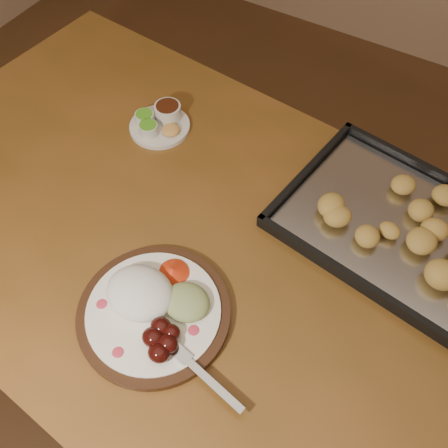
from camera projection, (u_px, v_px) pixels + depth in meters
The scene contains 5 objects.
ground at pixel (207, 388), 1.60m from camera, with size 4.00×4.00×0.00m, color #59311E.
dining_table at pixel (193, 256), 1.12m from camera, with size 1.58×1.05×0.75m.
dinner_plate at pixel (154, 307), 0.92m from camera, with size 0.37×0.29×0.07m.
condiment_saucer at pixel (160, 122), 1.21m from camera, with size 0.15×0.15×0.05m.
baking_tray at pixel (403, 226), 1.03m from camera, with size 0.54×0.43×0.05m.
Camera 1 is at (0.29, -0.39, 1.61)m, focal length 40.00 mm.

